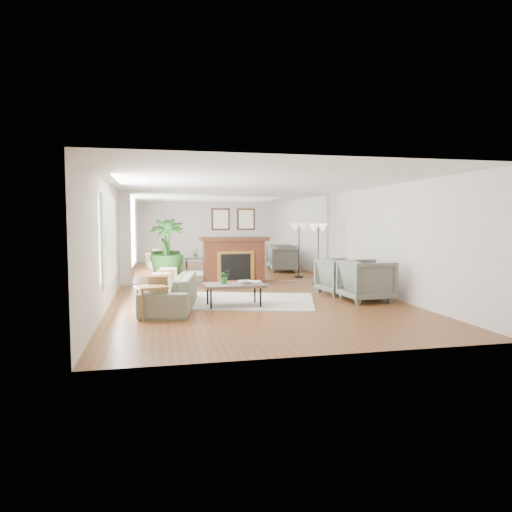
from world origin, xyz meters
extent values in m
plane|color=brown|center=(0.00, 0.00, 0.00)|extent=(7.00, 7.00, 0.00)
cube|color=silver|center=(-2.99, 0.00, 1.25)|extent=(0.02, 7.00, 2.50)
cube|color=silver|center=(2.99, 0.00, 1.25)|extent=(0.02, 7.00, 2.50)
cube|color=silver|center=(0.00, 3.49, 1.25)|extent=(6.00, 0.02, 2.50)
cube|color=silver|center=(0.00, 3.47, 1.25)|extent=(5.40, 0.04, 2.40)
cube|color=#B2E09E|center=(-2.96, 0.40, 1.35)|extent=(0.04, 2.40, 1.50)
cube|color=brown|center=(0.00, 3.28, 0.60)|extent=(1.60, 0.40, 1.20)
cube|color=gold|center=(0.00, 3.07, 0.48)|extent=(1.00, 0.04, 0.85)
cube|color=black|center=(0.00, 3.05, 0.48)|extent=(0.80, 0.04, 0.70)
cube|color=#675A51|center=(0.00, 2.93, 0.01)|extent=(1.70, 0.55, 0.03)
cube|color=#4B2A18|center=(0.00, 3.26, 1.22)|extent=(1.85, 0.46, 0.10)
cube|color=black|center=(-0.35, 3.43, 1.75)|extent=(0.50, 0.04, 0.60)
cube|color=black|center=(0.35, 3.43, 1.75)|extent=(0.50, 0.04, 0.60)
cube|color=beige|center=(-0.27, 0.53, 0.02)|extent=(3.41, 2.86, 0.03)
cube|color=#675A51|center=(-0.57, -0.05, 0.44)|extent=(1.18, 0.70, 0.06)
cylinder|color=black|center=(-1.05, -0.30, 0.20)|extent=(0.03, 0.03, 0.41)
cylinder|color=black|center=(-0.08, -0.28, 0.20)|extent=(0.03, 0.03, 0.41)
cylinder|color=black|center=(-1.06, 0.18, 0.20)|extent=(0.03, 0.03, 0.41)
cylinder|color=black|center=(-0.09, 0.20, 0.20)|extent=(0.03, 0.03, 0.41)
imported|color=gray|center=(-1.80, 0.07, 0.32)|extent=(1.22, 2.33, 0.65)
imported|color=slate|center=(2.13, 1.05, 0.42)|extent=(1.05, 1.03, 0.83)
imported|color=slate|center=(2.30, 0.04, 0.44)|extent=(1.02, 0.99, 0.89)
cube|color=olive|center=(-2.15, -0.77, 0.55)|extent=(0.62, 0.62, 0.04)
cylinder|color=olive|center=(-2.29, -1.02, 0.27)|extent=(0.04, 0.04, 0.54)
cylinder|color=olive|center=(-1.90, -0.91, 0.27)|extent=(0.04, 0.04, 0.54)
cylinder|color=olive|center=(-2.40, -0.63, 0.27)|extent=(0.04, 0.04, 0.54)
cylinder|color=olive|center=(-2.01, -0.53, 0.27)|extent=(0.04, 0.04, 0.54)
cylinder|color=#2A231E|center=(-1.81, 2.72, 0.18)|extent=(0.51, 0.51, 0.36)
imported|color=#346B27|center=(-1.81, 2.72, 1.01)|extent=(0.93, 0.93, 1.50)
cylinder|color=black|center=(2.14, 2.61, 0.02)|extent=(0.28, 0.28, 0.04)
cylinder|color=black|center=(2.14, 2.61, 0.79)|extent=(0.03, 0.03, 1.57)
cone|color=white|center=(2.02, 2.61, 1.52)|extent=(0.30, 0.30, 0.22)
cone|color=white|center=(2.26, 2.61, 1.52)|extent=(0.30, 0.30, 0.22)
imported|color=#346B27|center=(-0.75, 0.03, 0.61)|extent=(0.27, 0.24, 0.28)
imported|color=olive|center=(-0.36, -0.14, 0.50)|extent=(0.28, 0.28, 0.07)
imported|color=olive|center=(-0.22, 0.05, 0.48)|extent=(0.24, 0.32, 0.02)
camera|label=1|loc=(-2.03, -8.85, 1.69)|focal=32.00mm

